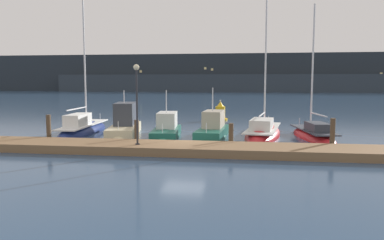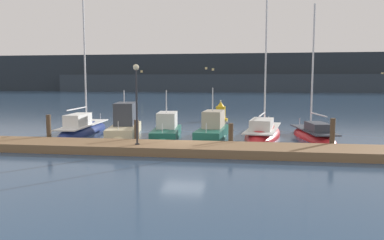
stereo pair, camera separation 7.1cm
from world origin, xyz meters
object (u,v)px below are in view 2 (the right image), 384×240
(sailboat_berth_1, at_px, (83,131))
(motorboat_berth_4, at_px, (212,133))
(motorboat_berth_3, at_px, (167,133))
(channel_buoy, at_px, (221,113))
(sailboat_berth_6, at_px, (313,136))
(motorboat_berth_2, at_px, (125,129))
(dock_lamppost, at_px, (136,92))
(sailboat_berth_5, at_px, (263,134))

(sailboat_berth_1, xyz_separation_m, motorboat_berth_4, (9.70, -0.92, 0.17))
(motorboat_berth_3, height_order, channel_buoy, motorboat_berth_3)
(sailboat_berth_6, height_order, channel_buoy, sailboat_berth_6)
(motorboat_berth_4, height_order, sailboat_berth_6, sailboat_berth_6)
(motorboat_berth_4, distance_m, channel_buoy, 11.59)
(motorboat_berth_2, height_order, dock_lamppost, dock_lamppost)
(sailboat_berth_1, xyz_separation_m, sailboat_berth_6, (16.48, -0.04, -0.03))
(sailboat_berth_1, bearing_deg, sailboat_berth_5, 1.88)
(motorboat_berth_3, bearing_deg, channel_buoy, 75.22)
(motorboat_berth_3, relative_size, sailboat_berth_6, 0.59)
(motorboat_berth_2, height_order, motorboat_berth_3, motorboat_berth_3)
(sailboat_berth_1, relative_size, motorboat_berth_2, 1.95)
(motorboat_berth_3, relative_size, dock_lamppost, 1.32)
(motorboat_berth_3, height_order, motorboat_berth_4, motorboat_berth_4)
(sailboat_berth_5, distance_m, sailboat_berth_6, 3.37)
(motorboat_berth_4, distance_m, sailboat_berth_6, 6.84)
(sailboat_berth_6, distance_m, dock_lamppost, 12.72)
(dock_lamppost, bearing_deg, motorboat_berth_4, 58.79)
(motorboat_berth_2, xyz_separation_m, dock_lamppost, (2.85, -6.47, 2.92))
(sailboat_berth_5, bearing_deg, motorboat_berth_2, -175.77)
(motorboat_berth_4, xyz_separation_m, sailboat_berth_5, (3.45, 1.35, -0.20))
(channel_buoy, bearing_deg, sailboat_berth_1, -131.59)
(channel_buoy, xyz_separation_m, dock_lamppost, (-3.31, -17.43, 2.56))
(motorboat_berth_4, height_order, dock_lamppost, dock_lamppost)
(channel_buoy, bearing_deg, motorboat_berth_4, -88.85)
(motorboat_berth_2, distance_m, dock_lamppost, 7.65)
(motorboat_berth_3, xyz_separation_m, channel_buoy, (3.00, 11.36, 0.49))
(motorboat_berth_2, bearing_deg, motorboat_berth_3, -7.27)
(motorboat_berth_2, height_order, sailboat_berth_6, sailboat_berth_6)
(channel_buoy, height_order, dock_lamppost, dock_lamppost)
(motorboat_berth_2, xyz_separation_m, sailboat_berth_5, (9.84, 0.73, -0.25))
(channel_buoy, bearing_deg, motorboat_berth_3, -104.78)
(sailboat_berth_1, xyz_separation_m, motorboat_berth_2, (3.31, -0.30, 0.22))
(sailboat_berth_6, relative_size, dock_lamppost, 2.24)
(motorboat_berth_2, distance_m, motorboat_berth_4, 6.42)
(motorboat_berth_4, bearing_deg, motorboat_berth_2, 174.44)
(sailboat_berth_6, bearing_deg, channel_buoy, 123.25)
(sailboat_berth_5, bearing_deg, sailboat_berth_1, -178.12)
(motorboat_berth_4, relative_size, sailboat_berth_6, 0.58)
(sailboat_berth_6, bearing_deg, dock_lamppost, -146.93)
(motorboat_berth_2, height_order, sailboat_berth_5, sailboat_berth_5)
(sailboat_berth_1, height_order, channel_buoy, sailboat_berth_1)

